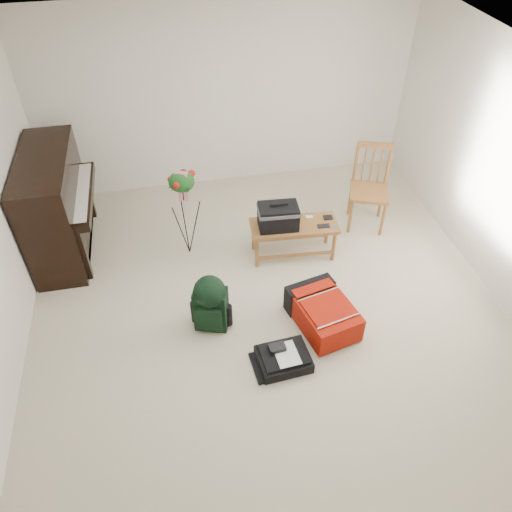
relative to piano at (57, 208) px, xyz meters
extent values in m
cube|color=beige|center=(2.19, -1.60, -0.60)|extent=(5.00, 5.50, 0.01)
cube|color=white|center=(2.19, -1.60, 1.90)|extent=(5.00, 5.50, 0.01)
cube|color=silver|center=(2.19, 1.15, 0.65)|extent=(5.00, 0.04, 2.50)
cube|color=black|center=(-0.01, 0.00, 0.03)|extent=(0.55, 1.50, 1.25)
cube|color=black|center=(0.29, 0.00, 0.13)|extent=(0.28, 1.30, 0.10)
cube|color=white|center=(0.29, 0.00, 0.18)|extent=(0.22, 1.20, 0.02)
cube|color=black|center=(0.04, 0.00, -0.55)|extent=(0.45, 1.30, 0.10)
cube|color=#9A6632|center=(2.67, -0.68, -0.16)|extent=(1.04, 0.48, 0.04)
cylinder|color=#9A6632|center=(2.21, -0.84, -0.39)|extent=(0.04, 0.04, 0.42)
cylinder|color=#9A6632|center=(2.21, -0.52, -0.39)|extent=(0.04, 0.04, 0.42)
cylinder|color=#9A6632|center=(3.12, -0.84, -0.39)|extent=(0.04, 0.04, 0.42)
cylinder|color=#9A6632|center=(3.12, -0.52, -0.39)|extent=(0.04, 0.04, 0.42)
cube|color=#9A6632|center=(3.73, -0.29, -0.10)|extent=(0.59, 0.59, 0.04)
cylinder|color=#9A6632|center=(3.53, -0.49, -0.36)|extent=(0.04, 0.04, 0.48)
cylinder|color=#9A6632|center=(3.53, -0.09, -0.36)|extent=(0.04, 0.04, 0.48)
cylinder|color=#9A6632|center=(3.93, -0.49, -0.36)|extent=(0.04, 0.04, 0.48)
cylinder|color=#9A6632|center=(3.93, -0.09, -0.36)|extent=(0.04, 0.04, 0.48)
cube|color=#9A6632|center=(3.73, -0.09, 0.44)|extent=(0.41, 0.18, 0.07)
cylinder|color=#9A6632|center=(3.53, -0.09, 0.17)|extent=(0.04, 0.04, 0.57)
cylinder|color=#9A6632|center=(3.93, -0.09, 0.17)|extent=(0.04, 0.04, 0.57)
cube|color=#A11806|center=(2.68, -1.83, -0.43)|extent=(0.66, 0.85, 0.29)
cube|color=black|center=(2.68, -1.53, -0.43)|extent=(0.55, 0.29, 0.31)
cube|color=#A11806|center=(2.68, -1.88, -0.28)|extent=(0.54, 0.52, 0.02)
cube|color=silver|center=(2.68, -2.10, -0.27)|extent=(0.47, 0.12, 0.01)
cube|color=black|center=(2.17, -2.23, -0.54)|extent=(0.52, 0.43, 0.12)
cube|color=black|center=(2.17, -2.23, -0.47)|extent=(0.46, 0.37, 0.03)
cube|color=white|center=(2.19, -2.24, -0.44)|extent=(0.24, 0.31, 0.01)
cube|color=black|center=(2.12, -2.17, -0.42)|extent=(0.16, 0.11, 0.05)
cube|color=black|center=(1.56, -1.60, -0.35)|extent=(0.38, 0.30, 0.50)
cube|color=black|center=(1.56, -1.73, -0.38)|extent=(0.27, 0.14, 0.29)
sphere|color=black|center=(1.56, -1.60, -0.10)|extent=(0.32, 0.32, 0.32)
cube|color=black|center=(1.48, -1.49, -0.35)|extent=(0.05, 0.05, 0.45)
cube|color=black|center=(1.64, -1.49, -0.35)|extent=(0.05, 0.05, 0.45)
cylinder|color=black|center=(1.45, -0.38, 0.32)|extent=(0.01, 0.01, 0.31)
ellipsoid|color=#184C19|center=(1.45, -0.38, 0.41)|extent=(0.29, 0.20, 0.27)
cube|color=red|center=(1.45, -0.40, 0.51)|extent=(0.15, 0.09, 0.08)
camera|label=1|loc=(1.31, -5.06, 3.42)|focal=35.00mm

